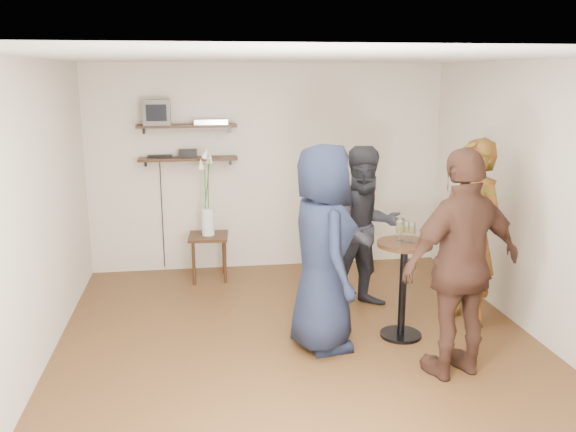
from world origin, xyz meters
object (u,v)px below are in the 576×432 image
at_px(radio, 188,153).
at_px(person_dark, 366,229).
at_px(side_table, 209,242).
at_px(drinks_table, 403,276).
at_px(crt_monitor, 157,112).
at_px(person_brown, 462,265).
at_px(dvd_deck, 211,122).
at_px(person_plaid, 472,233).
at_px(person_navy, 322,248).

height_order(radio, person_dark, person_dark).
relative_size(side_table, drinks_table, 0.60).
xyz_separation_m(radio, side_table, (0.21, -0.32, -1.05)).
distance_m(crt_monitor, person_brown, 4.13).
relative_size(dvd_deck, side_table, 0.71).
relative_size(radio, side_table, 0.39).
height_order(dvd_deck, drinks_table, dvd_deck).
distance_m(dvd_deck, person_plaid, 3.36).
relative_size(person_plaid, person_dark, 1.07).
distance_m(crt_monitor, drinks_table, 3.57).
xyz_separation_m(crt_monitor, person_navy, (1.54, -2.38, -1.08)).
distance_m(crt_monitor, person_navy, 3.03).
distance_m(side_table, person_dark, 2.05).
relative_size(side_table, person_dark, 0.32).
relative_size(drinks_table, person_plaid, 0.50).
height_order(drinks_table, person_plaid, person_plaid).
height_order(side_table, person_dark, person_dark).
distance_m(crt_monitor, person_dark, 2.89).
relative_size(radio, person_brown, 0.11).
height_order(dvd_deck, person_dark, dvd_deck).
height_order(person_plaid, person_dark, person_plaid).
distance_m(dvd_deck, person_dark, 2.39).
xyz_separation_m(radio, person_brown, (2.21, -3.07, -0.56)).
bearing_deg(drinks_table, dvd_deck, 126.67).
bearing_deg(crt_monitor, person_dark, -34.37).
distance_m(dvd_deck, drinks_table, 3.13).
bearing_deg(drinks_table, person_brown, -74.58).
height_order(drinks_table, person_navy, person_navy).
xyz_separation_m(side_table, person_navy, (0.98, -2.06, 0.47)).
height_order(crt_monitor, person_navy, crt_monitor).
height_order(drinks_table, person_dark, person_dark).
distance_m(person_navy, person_brown, 1.23).
xyz_separation_m(drinks_table, person_plaid, (0.77, 0.24, 0.33)).
bearing_deg(person_dark, crt_monitor, 134.93).
distance_m(side_table, person_plaid, 3.12).
bearing_deg(crt_monitor, dvd_deck, 0.00).
distance_m(radio, side_table, 1.12).
xyz_separation_m(crt_monitor, drinks_table, (2.34, -2.29, -1.41)).
xyz_separation_m(drinks_table, person_brown, (0.21, -0.78, 0.35)).
bearing_deg(person_dark, person_brown, -87.64).
bearing_deg(side_table, radio, 123.58).
height_order(crt_monitor, side_table, crt_monitor).
bearing_deg(person_brown, person_dark, -92.36).
relative_size(crt_monitor, person_plaid, 0.17).
xyz_separation_m(drinks_table, person_navy, (-0.80, -0.09, 0.34)).
distance_m(person_dark, person_navy, 1.10).
distance_m(side_table, drinks_table, 2.66).
bearing_deg(radio, person_navy, -63.37).
height_order(side_table, person_brown, person_brown).
bearing_deg(side_table, dvd_deck, 76.79).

